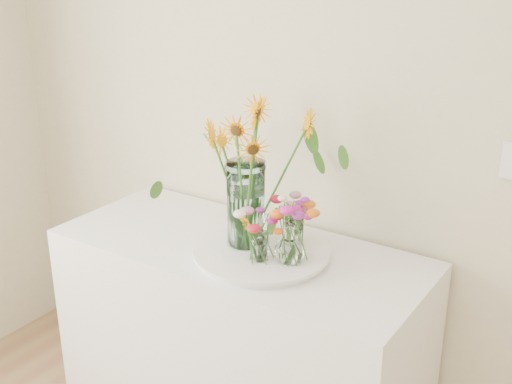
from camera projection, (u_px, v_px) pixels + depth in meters
counter at (240, 349)px, 2.52m from camera, size 1.40×0.60×0.90m
tray at (262, 254)px, 2.27m from camera, size 0.46×0.46×0.02m
mason_jar at (246, 204)px, 2.26m from camera, size 0.17×0.17×0.31m
sunflower_bouquet at (246, 173)px, 2.22m from camera, size 0.78×0.78×0.54m
small_vase_a at (260, 247)px, 2.18m from camera, size 0.08×0.08×0.10m
wildflower_posy_a at (260, 235)px, 2.16m from camera, size 0.20×0.20×0.19m
small_vase_b at (290, 243)px, 2.15m from camera, size 0.11×0.11×0.15m
wildflower_posy_b at (290, 231)px, 2.14m from camera, size 0.23×0.23×0.24m
small_vase_c at (294, 232)px, 2.28m from camera, size 0.08×0.08×0.11m
wildflower_posy_c at (295, 221)px, 2.26m from camera, size 0.19×0.19×0.20m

